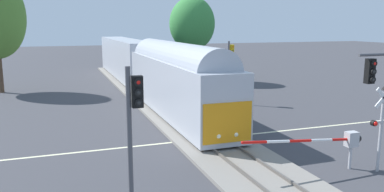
% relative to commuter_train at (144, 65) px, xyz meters
% --- Properties ---
extents(ground_plane, '(220.00, 220.00, 0.00)m').
position_rel_commuter_train_xyz_m(ground_plane, '(-0.00, -16.78, -2.79)').
color(ground_plane, '#3D3D42').
extents(road_centre_stripe, '(44.00, 0.20, 0.01)m').
position_rel_commuter_train_xyz_m(road_centre_stripe, '(-0.00, -16.78, -2.78)').
color(road_centre_stripe, beige).
rests_on(road_centre_stripe, ground).
extents(railway_track, '(4.40, 80.00, 0.32)m').
position_rel_commuter_train_xyz_m(railway_track, '(-0.00, -16.78, -2.69)').
color(railway_track, gray).
rests_on(railway_track, ground).
extents(commuter_train, '(3.04, 42.44, 5.16)m').
position_rel_commuter_train_xyz_m(commuter_train, '(0.00, 0.00, 0.00)').
color(commuter_train, '#B2B7C1').
rests_on(commuter_train, railway_track).
extents(crossing_gate_near, '(6.28, 0.40, 1.94)m').
position_rel_commuter_train_xyz_m(crossing_gate_near, '(3.82, -23.52, -1.34)').
color(crossing_gate_near, '#B7B7BC').
rests_on(crossing_gate_near, ground).
extents(crossing_signal_mast, '(1.36, 0.44, 4.07)m').
position_rel_commuter_train_xyz_m(crossing_signal_mast, '(5.53, -24.27, -0.30)').
color(crossing_signal_mast, '#B2B2B7').
rests_on(crossing_signal_mast, ground).
extents(traffic_signal_far_side, '(0.53, 0.38, 5.36)m').
position_rel_commuter_train_xyz_m(traffic_signal_far_side, '(5.71, -7.67, 0.81)').
color(traffic_signal_far_side, '#4C4C51').
rests_on(traffic_signal_far_side, ground).
extents(traffic_signal_near_left, '(0.53, 0.38, 5.46)m').
position_rel_commuter_train_xyz_m(traffic_signal_near_left, '(-6.06, -25.71, 0.88)').
color(traffic_signal_near_left, '#4C4C51').
rests_on(traffic_signal_near_left, ground).
extents(elm_centre_background, '(5.34, 5.34, 9.94)m').
position_rel_commuter_train_xyz_m(elm_centre_background, '(7.06, 5.78, 4.02)').
color(elm_centre_background, '#4C3828').
rests_on(elm_centre_background, ground).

